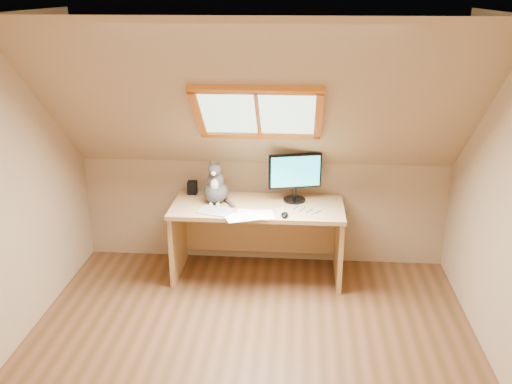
{
  "coord_description": "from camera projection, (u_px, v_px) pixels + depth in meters",
  "views": [
    {
      "loc": [
        0.34,
        -3.41,
        2.56
      ],
      "look_at": [
        -0.01,
        1.0,
        0.97
      ],
      "focal_mm": 40.0,
      "sensor_mm": 36.0,
      "label": 1
    }
  ],
  "objects": [
    {
      "name": "graphics_tablet",
      "position": [
        215.0,
        211.0,
        4.99
      ],
      "size": [
        0.33,
        0.28,
        0.01
      ],
      "primitive_type": "cube",
      "rotation": [
        0.0,
        0.0,
        -0.32
      ],
      "color": "#B2B2B7",
      "rests_on": "desk"
    },
    {
      "name": "ground",
      "position": [
        247.0,
        366.0,
        4.09
      ],
      "size": [
        3.5,
        3.5,
        0.0
      ],
      "primitive_type": "plane",
      "color": "brown",
      "rests_on": "ground"
    },
    {
      "name": "cables",
      "position": [
        295.0,
        211.0,
        5.01
      ],
      "size": [
        0.51,
        0.26,
        0.01
      ],
      "color": "silver",
      "rests_on": "desk"
    },
    {
      "name": "room_shell",
      "position": [
        244.0,
        182.0,
        3.52
      ],
      "size": [
        3.52,
        3.52,
        2.41
      ],
      "color": "tan",
      "rests_on": "ground"
    },
    {
      "name": "monitor",
      "position": [
        295.0,
        174.0,
        5.16
      ],
      "size": [
        0.48,
        0.21,
        0.45
      ],
      "color": "black",
      "rests_on": "desk"
    },
    {
      "name": "papers",
      "position": [
        251.0,
        215.0,
        4.9
      ],
      "size": [
        0.35,
        0.3,
        0.01
      ],
      "color": "white",
      "rests_on": "desk"
    },
    {
      "name": "desk",
      "position": [
        258.0,
        224.0,
        5.28
      ],
      "size": [
        1.55,
        0.68,
        0.71
      ],
      "color": "tan",
      "rests_on": "ground"
    },
    {
      "name": "cat",
      "position": [
        216.0,
        187.0,
        5.17
      ],
      "size": [
        0.23,
        0.27,
        0.41
      ],
      "color": "#4A4441",
      "rests_on": "desk"
    },
    {
      "name": "desk_speaker",
      "position": [
        192.0,
        188.0,
        5.41
      ],
      "size": [
        0.09,
        0.09,
        0.12
      ],
      "primitive_type": "cube",
      "rotation": [
        0.0,
        0.0,
        0.0
      ],
      "color": "black",
      "rests_on": "desk"
    },
    {
      "name": "mouse",
      "position": [
        285.0,
        215.0,
        4.88
      ],
      "size": [
        0.07,
        0.12,
        0.04
      ],
      "primitive_type": "ellipsoid",
      "rotation": [
        0.0,
        0.0,
        -0.05
      ],
      "color": "black",
      "rests_on": "desk"
    }
  ]
}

